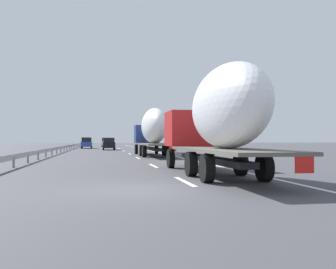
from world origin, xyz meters
The scene contains 20 objects.
ground_plane centered at (40.00, 0.00, 0.00)m, with size 260.00×260.00×0.00m, color #424247.
lane_stripe_0 centered at (2.00, -1.80, 0.00)m, with size 3.20×0.20×0.01m, color white.
lane_stripe_1 centered at (10.43, -1.80, 0.00)m, with size 3.20×0.20×0.01m, color white.
lane_stripe_2 centered at (20.02, -1.80, 0.00)m, with size 3.20×0.20×0.01m, color white.
lane_stripe_3 centered at (29.12, -1.80, 0.00)m, with size 3.20×0.20×0.01m, color white.
lane_stripe_4 centered at (40.71, -1.80, 0.00)m, with size 3.20×0.20×0.01m, color white.
lane_stripe_5 centered at (53.41, -1.80, 0.00)m, with size 3.20×0.20×0.01m, color white.
lane_stripe_6 centered at (57.19, -1.80, 0.00)m, with size 3.20×0.20×0.01m, color white.
edge_line_right centered at (45.00, -5.50, 0.00)m, with size 110.00×0.20×0.01m, color white.
truck_lead centered at (24.02, -3.60, 2.54)m, with size 14.30×2.55×4.47m.
truck_trailing centered at (3.66, -3.60, 2.53)m, with size 13.15×2.55×4.48m.
car_silver_hatch centered at (85.63, 0.27, 0.95)m, with size 4.75×1.73×1.88m.
car_blue_sedan centered at (56.15, 3.76, 0.97)m, with size 4.35×1.89×1.94m.
car_black_suv centered at (45.75, 0.10, 0.93)m, with size 4.21×1.83×1.83m.
car_white_van centered at (70.83, 0.27, 0.98)m, with size 4.34×1.81×1.97m.
road_sign centered at (41.26, -6.70, 2.23)m, with size 0.10×0.90×3.23m.
tree_0 centered at (38.07, -11.83, 4.05)m, with size 2.49×2.49×6.88m.
tree_1 centered at (79.68, -11.94, 4.34)m, with size 3.33×3.33×7.01m.
tree_2 centered at (81.90, -11.34, 4.41)m, with size 3.40×3.40×7.38m.
guardrail_median centered at (43.00, 6.00, 0.58)m, with size 94.00×0.10×0.76m.
Camera 1 is at (-11.58, 1.25, 1.55)m, focal length 40.17 mm.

